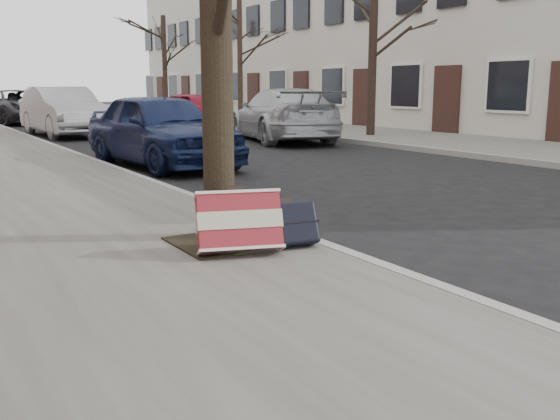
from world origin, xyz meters
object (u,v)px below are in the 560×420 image
car_near_front (161,129)px  suitcase_red (239,222)px  car_near_mid (63,111)px  suitcase_navy (287,224)px

car_near_front → suitcase_red: bearing=-111.0°
car_near_front → car_near_mid: size_ratio=0.91×
suitcase_red → suitcase_navy: suitcase_red is taller
suitcase_navy → car_near_mid: (1.53, 15.32, 0.42)m
car_near_front → car_near_mid: (0.10, 8.54, 0.05)m
car_near_front → car_near_mid: bearing=83.9°
suitcase_red → car_near_front: 7.02m
suitcase_red → suitcase_navy: 0.45m
suitcase_red → car_near_mid: 15.42m
car_near_mid → suitcase_navy: bearing=-99.3°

